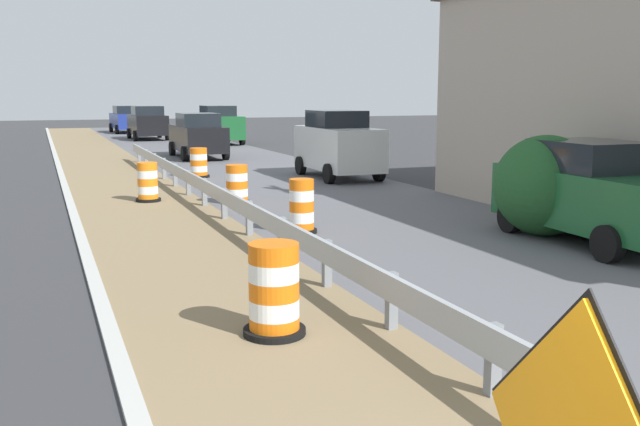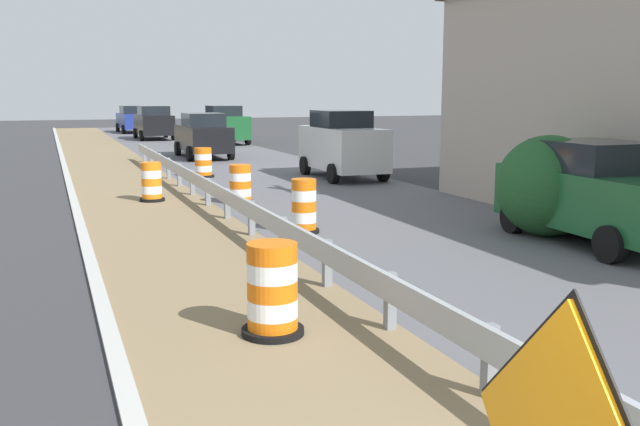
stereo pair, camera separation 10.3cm
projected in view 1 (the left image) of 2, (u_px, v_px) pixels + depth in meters
traffic_barrel_nearest at (274, 294)px, 8.14m from camera, size 0.74×0.74×1.10m
traffic_barrel_close at (302, 209)px, 14.17m from camera, size 0.63×0.63×1.11m
traffic_barrel_mid at (237, 186)px, 17.92m from camera, size 0.69×0.69×1.01m
traffic_barrel_far at (148, 184)px, 18.36m from camera, size 0.65×0.65×1.03m
traffic_barrel_farther at (199, 164)px, 23.66m from camera, size 0.72×0.72×1.00m
car_lead_near_lane at (147, 123)px, 43.50m from camera, size 2.17×4.36×2.07m
car_trailing_near_lane at (338, 144)px, 23.47m from camera, size 2.02×4.18×2.26m
car_lead_far_lane at (198, 135)px, 30.92m from camera, size 2.01×4.64×1.97m
car_mid_far_lane at (593, 192)px, 13.18m from camera, size 2.05×4.22×1.93m
car_trailing_far_lane at (126, 119)px, 51.07m from camera, size 2.18×4.69×1.96m
car_distant_a at (219, 125)px, 39.78m from camera, size 2.06×4.74×2.15m
bush_roadside at (545, 186)px, 13.86m from camera, size 2.04×2.04×2.01m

